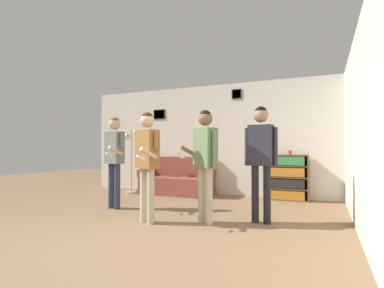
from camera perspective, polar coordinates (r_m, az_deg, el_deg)
ground_plane at (r=3.65m, az=-15.89°, el=-18.75°), size 20.00×20.00×0.00m
wall_back at (r=7.38m, az=6.33°, el=0.92°), size 7.63×0.08×2.70m
wall_right at (r=4.86m, az=28.86°, el=1.90°), size 0.06×6.73×2.70m
couch at (r=7.45m, az=-2.83°, el=-7.23°), size 1.81×0.80×0.91m
bookshelf at (r=6.88m, az=17.81°, el=-6.10°), size 0.86×0.30×0.99m
floor_lamp at (r=7.74m, az=-11.45°, el=-0.90°), size 0.44×0.28×1.61m
person_player_foreground_left at (r=5.79m, az=-14.59°, el=-1.49°), size 0.49×0.54×1.71m
person_player_foreground_center at (r=4.58m, az=-8.56°, el=-2.04°), size 0.47×0.56×1.68m
person_watcher_holding_cup at (r=4.50m, az=2.51°, el=-1.80°), size 0.58×0.36×1.70m
person_spectator_near_bookshelf at (r=4.64m, az=12.99°, el=-1.22°), size 0.50×0.22×1.76m
drinking_cup at (r=6.85m, az=18.15°, el=-1.56°), size 0.08×0.08×0.10m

